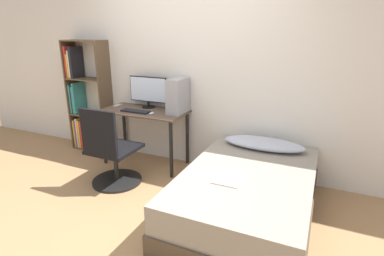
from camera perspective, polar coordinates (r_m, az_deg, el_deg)
ground_plane at (r=3.09m, az=-12.73°, el=-16.88°), size 14.00×14.00×0.00m
wall_back at (r=3.89m, az=-0.28°, el=10.70°), size 8.00×0.05×2.50m
desk at (r=4.01m, az=-9.04°, el=1.67°), size 1.13×0.56×0.75m
bookshelf at (r=4.80m, az=-19.94°, el=5.10°), size 0.63×0.29×1.63m
office_chair at (r=3.61m, az=-15.07°, el=-5.32°), size 0.59×0.59×0.95m
bed at (r=3.02m, az=10.49°, el=-12.29°), size 1.20×1.86×0.47m
pillow at (r=3.49m, az=13.47°, el=-2.90°), size 0.91×0.36×0.11m
magazine at (r=2.76m, az=7.06°, el=-9.36°), size 0.24×0.32×0.01m
monitor at (r=4.09m, az=-8.37°, el=7.02°), size 0.56×0.19×0.42m
keyboard at (r=3.92m, az=-10.73°, el=3.16°), size 0.39×0.12×0.02m
pc_tower at (r=3.77m, az=-2.69°, el=6.13°), size 0.17×0.35×0.44m
mouse at (r=3.79m, az=-7.69°, el=2.80°), size 0.06×0.09×0.02m
phone at (r=4.32m, az=-13.99°, el=4.24°), size 0.07×0.14×0.01m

